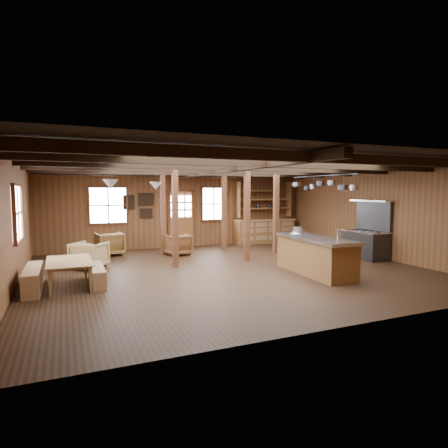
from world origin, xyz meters
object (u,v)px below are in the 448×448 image
(kitchen_island, at_px, (315,255))
(armchair_a, at_px, (110,244))
(armchair_b, at_px, (178,245))
(armchair_c, at_px, (89,255))
(dining_table, at_px, (71,273))
(commercial_range, at_px, (367,239))

(kitchen_island, bearing_deg, armchair_a, 134.64)
(armchair_b, bearing_deg, armchair_c, 12.92)
(armchair_a, bearing_deg, armchair_c, 60.02)
(dining_table, height_order, armchair_c, armchair_c)
(armchair_a, bearing_deg, kitchen_island, 123.32)
(kitchen_island, height_order, dining_table, kitchen_island)
(armchair_a, height_order, armchair_b, armchair_a)
(armchair_a, xyz_separation_m, armchair_c, (-0.74, -1.96, -0.01))
(armchair_a, relative_size, armchair_c, 1.02)
(dining_table, bearing_deg, kitchen_island, -101.24)
(armchair_a, bearing_deg, commercial_range, 144.16)
(armchair_a, distance_m, armchair_c, 2.10)
(dining_table, xyz_separation_m, armchair_a, (1.22, 3.80, 0.09))
(armchair_a, bearing_deg, dining_table, 62.74)
(commercial_range, bearing_deg, kitchen_island, -157.12)
(dining_table, bearing_deg, armchair_b, -48.44)
(armchair_b, distance_m, armchair_c, 3.05)
(kitchen_island, height_order, commercial_range, commercial_range)
(kitchen_island, bearing_deg, armchair_c, 152.95)
(armchair_c, bearing_deg, armchair_a, -73.91)
(kitchen_island, bearing_deg, armchair_b, 122.54)
(kitchen_island, xyz_separation_m, armchair_a, (-4.48, 4.85, -0.10))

